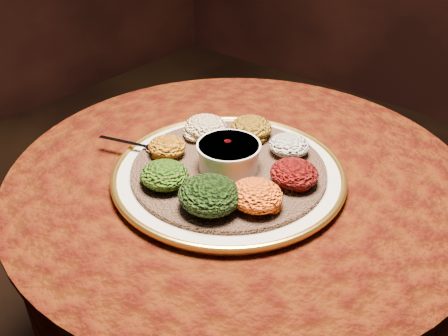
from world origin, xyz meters
The scene contains 13 objects.
table centered at (0.00, 0.00, 0.55)m, with size 0.96×0.96×0.73m.
platter centered at (0.00, -0.04, 0.75)m, with size 0.50×0.50×0.02m.
injera centered at (0.00, -0.04, 0.76)m, with size 0.39×0.39×0.01m, color brown.
stew_bowl centered at (0.00, -0.04, 0.79)m, with size 0.13×0.13×0.05m.
spoon centered at (-0.17, -0.09, 0.77)m, with size 0.16×0.07×0.01m.
portion_ayib centered at (0.07, 0.08, 0.78)m, with size 0.09×0.08×0.04m, color beige.
portion_kitfo centered at (0.13, 0.00, 0.78)m, with size 0.09×0.09×0.04m, color black.
portion_tikil centered at (0.12, -0.11, 0.79)m, with size 0.10×0.09×0.05m, color orange.
portion_gomen centered at (0.06, -0.16, 0.79)m, with size 0.11×0.11×0.05m, color black.
portion_mixveg centered at (-0.05, -0.16, 0.78)m, with size 0.09×0.09×0.04m, color #A0420A.
portion_kik centered at (-0.13, -0.08, 0.78)m, with size 0.08×0.08×0.04m, color #AD6B0F.
portion_timatim centered at (-0.12, 0.03, 0.78)m, with size 0.09×0.09×0.05m, color maroon.
portion_shiro centered at (-0.04, 0.09, 0.78)m, with size 0.09×0.09×0.04m, color #83550F.
Camera 1 is at (0.53, -0.68, 1.31)m, focal length 40.00 mm.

